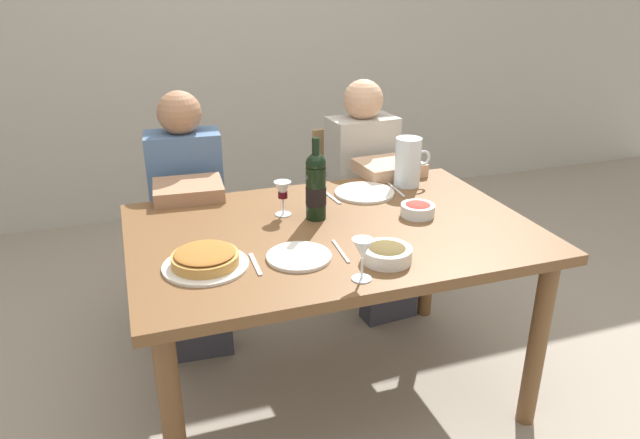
# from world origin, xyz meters

# --- Properties ---
(ground_plane) EXTENTS (8.00, 8.00, 0.00)m
(ground_plane) POSITION_xyz_m (0.00, 0.00, 0.00)
(ground_plane) COLOR gray
(back_wall) EXTENTS (8.00, 0.10, 2.80)m
(back_wall) POSITION_xyz_m (0.00, 2.28, 1.40)
(back_wall) COLOR #B2ADA3
(back_wall) RESTS_ON ground
(dining_table) EXTENTS (1.50, 1.00, 0.76)m
(dining_table) POSITION_xyz_m (0.00, 0.00, 0.67)
(dining_table) COLOR brown
(dining_table) RESTS_ON ground
(wine_bottle) EXTENTS (0.08, 0.08, 0.32)m
(wine_bottle) POSITION_xyz_m (-0.03, 0.11, 0.89)
(wine_bottle) COLOR black
(wine_bottle) RESTS_ON dining_table
(water_pitcher) EXTENTS (0.17, 0.12, 0.22)m
(water_pitcher) POSITION_xyz_m (0.48, 0.34, 0.86)
(water_pitcher) COLOR silver
(water_pitcher) RESTS_ON dining_table
(baked_tart) EXTENTS (0.28, 0.28, 0.06)m
(baked_tart) POSITION_xyz_m (-0.50, -0.16, 0.79)
(baked_tart) COLOR white
(baked_tart) RESTS_ON dining_table
(salad_bowl) EXTENTS (0.13, 0.13, 0.06)m
(salad_bowl) POSITION_xyz_m (0.36, 0.00, 0.79)
(salad_bowl) COLOR silver
(salad_bowl) RESTS_ON dining_table
(olive_bowl) EXTENTS (0.17, 0.17, 0.06)m
(olive_bowl) POSITION_xyz_m (0.08, -0.32, 0.79)
(olive_bowl) COLOR white
(olive_bowl) RESTS_ON dining_table
(wine_glass_left_diner) EXTENTS (0.07, 0.07, 0.14)m
(wine_glass_left_diner) POSITION_xyz_m (-0.14, 0.18, 0.86)
(wine_glass_left_diner) COLOR silver
(wine_glass_left_diner) RESTS_ON dining_table
(wine_glass_right_diner) EXTENTS (0.07, 0.07, 0.14)m
(wine_glass_right_diner) POSITION_xyz_m (-0.05, -0.41, 0.86)
(wine_glass_right_diner) COLOR silver
(wine_glass_right_diner) RESTS_ON dining_table
(dinner_plate_left_setting) EXTENTS (0.26, 0.26, 0.01)m
(dinner_plate_left_setting) POSITION_xyz_m (0.25, 0.29, 0.77)
(dinner_plate_left_setting) COLOR silver
(dinner_plate_left_setting) RESTS_ON dining_table
(dinner_plate_right_setting) EXTENTS (0.22, 0.22, 0.01)m
(dinner_plate_right_setting) POSITION_xyz_m (-0.19, -0.20, 0.77)
(dinner_plate_right_setting) COLOR white
(dinner_plate_right_setting) RESTS_ON dining_table
(fork_left_setting) EXTENTS (0.03, 0.16, 0.00)m
(fork_left_setting) POSITION_xyz_m (0.10, 0.29, 0.76)
(fork_left_setting) COLOR silver
(fork_left_setting) RESTS_ON dining_table
(knife_left_setting) EXTENTS (0.02, 0.18, 0.00)m
(knife_left_setting) POSITION_xyz_m (0.40, 0.29, 0.76)
(knife_left_setting) COLOR silver
(knife_left_setting) RESTS_ON dining_table
(knife_right_setting) EXTENTS (0.02, 0.18, 0.00)m
(knife_right_setting) POSITION_xyz_m (-0.04, -0.20, 0.76)
(knife_right_setting) COLOR silver
(knife_right_setting) RESTS_ON dining_table
(spoon_right_setting) EXTENTS (0.02, 0.16, 0.00)m
(spoon_right_setting) POSITION_xyz_m (-0.34, -0.20, 0.76)
(spoon_right_setting) COLOR silver
(spoon_right_setting) RESTS_ON dining_table
(chair_left) EXTENTS (0.43, 0.43, 0.87)m
(chair_left) POSITION_xyz_m (-0.44, 0.91, 0.50)
(chair_left) COLOR #9E7A51
(chair_left) RESTS_ON ground
(diner_left) EXTENTS (0.36, 0.52, 1.16)m
(diner_left) POSITION_xyz_m (-0.46, 0.67, 0.62)
(diner_left) COLOR #4C6B93
(diner_left) RESTS_ON ground
(chair_right) EXTENTS (0.43, 0.43, 0.87)m
(chair_right) POSITION_xyz_m (0.44, 0.91, 0.50)
(chair_right) COLOR #9E7A51
(chair_right) RESTS_ON ground
(diner_right) EXTENTS (0.36, 0.52, 1.16)m
(diner_right) POSITION_xyz_m (0.46, 0.68, 0.62)
(diner_right) COLOR #B7B2A8
(diner_right) RESTS_ON ground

